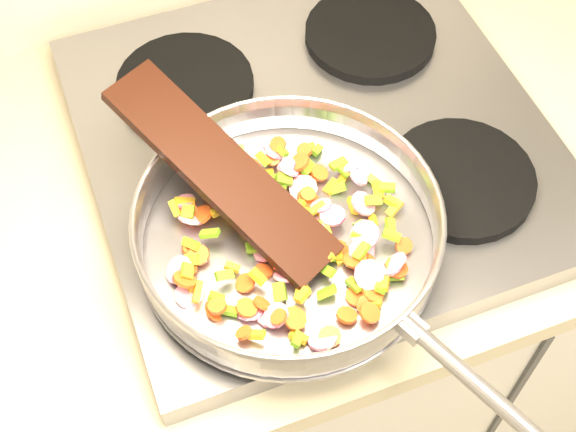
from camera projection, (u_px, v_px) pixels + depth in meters
name	position (u px, v px, depth m)	size (l,w,h in m)	color
cooktop	(316.00, 143.00, 1.08)	(0.60, 0.60, 0.04)	#939399
grate_fl	(252.00, 246.00, 0.96)	(0.19, 0.19, 0.02)	black
grate_fr	(460.00, 179.00, 1.02)	(0.19, 0.19, 0.02)	black
grate_bl	(185.00, 85.00, 1.11)	(0.19, 0.19, 0.02)	black
grate_br	(370.00, 34.00, 1.16)	(0.19, 0.19, 0.02)	black
saute_pan	(289.00, 228.00, 0.92)	(0.40, 0.54, 0.06)	#9E9EA5
vegetable_heap	(291.00, 235.00, 0.94)	(0.30, 0.30, 0.05)	#64A01D
wooden_spatula	(221.00, 172.00, 0.93)	(0.33, 0.07, 0.02)	black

